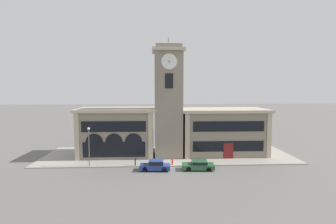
{
  "coord_description": "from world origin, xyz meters",
  "views": [
    {
      "loc": [
        -2.1,
        -35.77,
        10.88
      ],
      "look_at": [
        -0.16,
        3.41,
        7.41
      ],
      "focal_mm": 28.0,
      "sensor_mm": 36.0,
      "label": 1
    }
  ],
  "objects": [
    {
      "name": "parked_car_near",
      "position": [
        -2.08,
        -1.55,
        0.73
      ],
      "size": [
        4.13,
        1.97,
        1.4
      ],
      "rotation": [
        0.0,
        0.0,
        3.08
      ],
      "color": "navy",
      "rests_on": "ground_plane"
    },
    {
      "name": "sidewalk_kerb",
      "position": [
        0.0,
        6.25,
        0.07
      ],
      "size": [
        39.74,
        12.5,
        0.15
      ],
      "color": "gray",
      "rests_on": "ground_plane"
    },
    {
      "name": "fire_hydrant",
      "position": [
        0.31,
        0.53,
        0.57
      ],
      "size": [
        0.22,
        0.22,
        0.87
      ],
      "color": "red",
      "rests_on": "sidewalk_kerb"
    },
    {
      "name": "street_lamp",
      "position": [
        -11.31,
        0.5,
        3.74
      ],
      "size": [
        0.36,
        0.36,
        5.43
      ],
      "color": "#4C4C51",
      "rests_on": "sidewalk_kerb"
    },
    {
      "name": "clock_tower",
      "position": [
        0.0,
        5.55,
        8.87
      ],
      "size": [
        5.0,
        5.0,
        18.83
      ],
      "color": "gray",
      "rests_on": "ground_plane"
    },
    {
      "name": "town_hall_left_wing",
      "position": [
        -8.3,
        6.92,
        3.9
      ],
      "size": [
        12.4,
        7.79,
        7.75
      ],
      "color": "gray",
      "rests_on": "ground_plane"
    },
    {
      "name": "parked_car_mid",
      "position": [
        3.71,
        -1.55,
        0.67
      ],
      "size": [
        4.37,
        2.16,
        1.27
      ],
      "rotation": [
        0.0,
        0.0,
        3.08
      ],
      "color": "#285633",
      "rests_on": "ground_plane"
    },
    {
      "name": "ground_plane",
      "position": [
        0.0,
        0.0,
        0.0
      ],
      "size": [
        300.0,
        300.0,
        0.0
      ],
      "primitive_type": "plane",
      "color": "#605E5B"
    },
    {
      "name": "bollard",
      "position": [
        -4.92,
        0.45,
        0.67
      ],
      "size": [
        0.18,
        0.18,
        1.06
      ],
      "color": "black",
      "rests_on": "sidewalk_kerb"
    },
    {
      "name": "town_hall_right_wing",
      "position": [
        9.16,
        6.93,
        3.83
      ],
      "size": [
        14.12,
        7.79,
        7.61
      ],
      "color": "gray",
      "rests_on": "ground_plane"
    }
  ]
}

